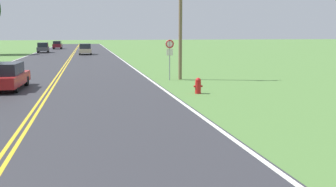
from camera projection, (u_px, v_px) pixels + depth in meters
The scene contains 7 objects.
fire_hydrant at pixel (198, 86), 18.80m from camera, with size 0.47×0.31×0.84m.
traffic_sign at pixel (170, 50), 23.97m from camera, with size 0.60×0.10×2.76m.
utility_pole_midground at pixel (180, 9), 23.97m from camera, with size 1.80×0.24×9.23m.
car_red_sedan_approaching at pixel (6, 76), 20.09m from camera, with size 1.92×4.44×1.52m.
car_champagne_van_mid_near at pixel (85, 49), 54.64m from camera, with size 1.89×4.15×1.67m.
car_dark_grey_suv_mid_far at pixel (43, 47), 60.20m from camera, with size 1.94×4.14×1.71m.
car_maroon_suv_receding at pixel (57, 45), 75.47m from camera, with size 1.79×3.99×1.68m.
Camera 1 is at (2.15, 1.43, 3.12)m, focal length 38.00 mm.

